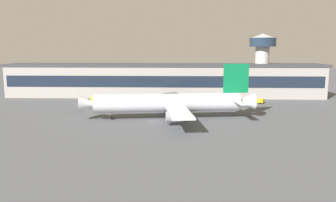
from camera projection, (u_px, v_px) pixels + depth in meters
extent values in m
plane|color=#4C4F54|center=(154.00, 121.00, 102.49)|extent=(600.00, 600.00, 0.00)
cube|color=#9E9993|center=(164.00, 81.00, 157.29)|extent=(142.87, 19.92, 13.86)
cube|color=#38383D|center=(164.00, 65.00, 156.15)|extent=(145.73, 20.32, 1.20)
cube|color=#192333|center=(163.00, 82.00, 147.30)|extent=(140.02, 0.16, 4.99)
cylinder|color=silver|center=(167.00, 103.00, 105.20)|extent=(45.88, 11.68, 5.75)
cone|color=silver|center=(88.00, 104.00, 102.99)|extent=(5.85, 6.09, 5.46)
cone|color=silver|center=(245.00, 102.00, 107.43)|extent=(6.95, 5.96, 5.17)
cube|color=#0C723F|center=(236.00, 78.00, 106.03)|extent=(8.04, 1.55, 9.20)
cube|color=silver|center=(240.00, 102.00, 100.76)|extent=(3.74, 10.57, 0.30)
cube|color=silver|center=(229.00, 96.00, 113.21)|extent=(3.74, 10.57, 0.30)
cube|color=silver|center=(179.00, 112.00, 92.55)|extent=(8.64, 21.10, 0.50)
cube|color=silver|center=(170.00, 98.00, 118.38)|extent=(8.64, 21.10, 0.50)
cylinder|color=#99999E|center=(174.00, 117.00, 95.79)|extent=(5.12, 3.76, 3.16)
cylinder|color=#99999E|center=(168.00, 105.00, 115.56)|extent=(5.12, 3.76, 3.16)
cylinder|color=black|center=(112.00, 118.00, 104.32)|extent=(1.16, 0.64, 1.10)
cylinder|color=slate|center=(112.00, 114.00, 104.12)|extent=(0.24, 0.24, 2.20)
cylinder|color=black|center=(176.00, 118.00, 103.54)|extent=(1.16, 0.64, 1.10)
cylinder|color=slate|center=(176.00, 114.00, 103.33)|extent=(0.24, 0.24, 2.20)
cylinder|color=black|center=(174.00, 115.00, 108.63)|extent=(1.16, 0.64, 1.10)
cylinder|color=slate|center=(174.00, 111.00, 108.43)|extent=(0.24, 0.24, 2.20)
cylinder|color=#B7B7B2|center=(262.00, 71.00, 158.70)|extent=(6.40, 6.40, 22.92)
cylinder|color=#1E2D42|center=(263.00, 42.00, 156.67)|extent=(12.16, 12.16, 4.00)
cone|color=#A5A5A5|center=(263.00, 36.00, 156.21)|extent=(10.94, 10.94, 2.00)
cube|color=black|center=(170.00, 97.00, 140.68)|extent=(6.43, 4.88, 3.20)
cube|color=black|center=(174.00, 95.00, 141.27)|extent=(2.88, 2.92, 0.80)
cylinder|color=black|center=(174.00, 100.00, 142.76)|extent=(0.76, 0.59, 0.70)
cylinder|color=black|center=(176.00, 101.00, 140.83)|extent=(0.76, 0.59, 0.70)
cylinder|color=black|center=(165.00, 101.00, 141.01)|extent=(0.76, 0.59, 0.70)
cylinder|color=black|center=(167.00, 101.00, 139.08)|extent=(0.76, 0.59, 0.70)
cube|color=yellow|center=(98.00, 100.00, 135.97)|extent=(5.46, 2.92, 2.20)
cube|color=black|center=(101.00, 99.00, 135.65)|extent=(2.09, 2.26, 0.55)
cylinder|color=black|center=(103.00, 102.00, 136.77)|extent=(0.74, 0.40, 0.70)
cylinder|color=black|center=(101.00, 103.00, 134.85)|extent=(0.74, 0.40, 0.70)
cylinder|color=black|center=(94.00, 102.00, 137.43)|extent=(0.74, 0.40, 0.70)
cylinder|color=black|center=(92.00, 103.00, 135.51)|extent=(0.74, 0.40, 0.70)
cube|color=yellow|center=(258.00, 101.00, 136.21)|extent=(5.45, 4.74, 1.40)
cube|color=black|center=(261.00, 100.00, 135.44)|extent=(2.69, 2.92, 0.35)
cylinder|color=black|center=(263.00, 102.00, 136.34)|extent=(0.75, 0.62, 0.70)
cylinder|color=black|center=(261.00, 103.00, 134.43)|extent=(0.75, 0.62, 0.70)
cylinder|color=black|center=(255.00, 102.00, 138.21)|extent=(0.75, 0.62, 0.70)
cylinder|color=black|center=(253.00, 102.00, 136.29)|extent=(0.75, 0.62, 0.70)
cube|color=#2651A5|center=(128.00, 100.00, 138.29)|extent=(2.97, 4.03, 1.50)
cube|color=black|center=(129.00, 99.00, 139.17)|extent=(2.13, 1.74, 0.38)
cylinder|color=black|center=(127.00, 101.00, 139.88)|extent=(0.49, 0.76, 0.70)
cylinder|color=black|center=(131.00, 101.00, 139.29)|extent=(0.49, 0.76, 0.70)
cylinder|color=black|center=(125.00, 102.00, 137.53)|extent=(0.49, 0.76, 0.70)
cylinder|color=black|center=(129.00, 102.00, 136.94)|extent=(0.49, 0.76, 0.70)
cube|color=black|center=(198.00, 98.00, 134.11)|extent=(7.53, 3.74, 3.80)
cube|color=black|center=(203.00, 96.00, 134.23)|extent=(2.88, 2.77, 0.95)
cylinder|color=black|center=(203.00, 103.00, 135.85)|extent=(0.74, 0.41, 0.70)
cylinder|color=black|center=(205.00, 103.00, 133.55)|extent=(0.74, 0.41, 0.70)
cylinder|color=black|center=(191.00, 103.00, 135.23)|extent=(0.74, 0.41, 0.70)
cylinder|color=black|center=(192.00, 104.00, 132.94)|extent=(0.74, 0.41, 0.70)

